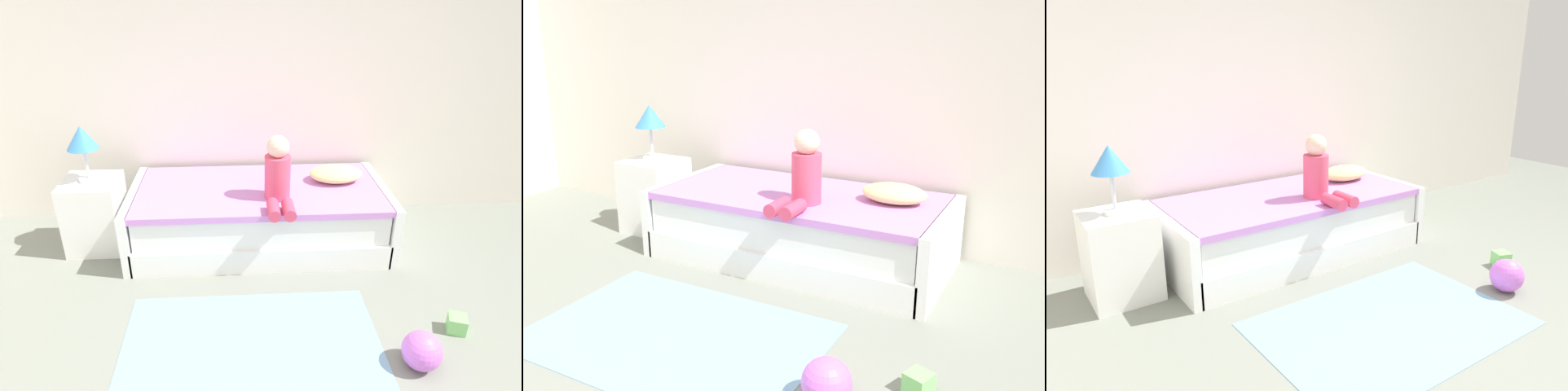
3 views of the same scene
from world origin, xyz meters
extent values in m
cube|color=silver|center=(0.00, 2.60, 1.45)|extent=(7.20, 0.10, 2.90)
cube|color=white|center=(-0.37, 2.00, 0.10)|extent=(2.00, 1.00, 0.20)
cube|color=white|center=(-0.37, 2.00, 0.33)|extent=(1.94, 0.94, 0.25)
cube|color=#C67FD1|center=(-0.37, 2.00, 0.47)|extent=(1.98, 0.98, 0.05)
cube|color=white|center=(-1.39, 2.00, 0.25)|extent=(0.07, 1.00, 0.50)
cube|color=white|center=(0.65, 2.00, 0.25)|extent=(0.07, 1.00, 0.50)
cube|color=white|center=(-1.72, 2.00, 0.30)|extent=(0.44, 0.44, 0.60)
cylinder|color=silver|center=(-1.72, 2.00, 0.61)|extent=(0.15, 0.15, 0.03)
cylinder|color=silver|center=(-1.72, 2.00, 0.75)|extent=(0.02, 0.02, 0.24)
cone|color=#3F8CD8|center=(-1.72, 2.00, 0.96)|extent=(0.24, 0.24, 0.18)
cylinder|color=#E04C6B|center=(-0.23, 1.82, 0.67)|extent=(0.20, 0.20, 0.34)
sphere|color=beige|center=(-0.23, 1.82, 0.92)|extent=(0.17, 0.17, 0.17)
cylinder|color=#D83F60|center=(-0.29, 1.52, 0.55)|extent=(0.09, 0.22, 0.09)
cylinder|color=#D83F60|center=(-0.18, 1.52, 0.55)|extent=(0.09, 0.22, 0.09)
ellipsoid|color=#F2E58C|center=(0.29, 2.10, 0.56)|extent=(0.44, 0.30, 0.13)
sphere|color=#CC66D8|center=(0.49, 0.55, 0.12)|extent=(0.23, 0.23, 0.23)
cube|color=#7AA8CC|center=(-0.48, 0.70, 0.00)|extent=(1.60, 1.10, 0.01)
cube|color=#7FD872|center=(0.83, 0.82, 0.06)|extent=(0.14, 0.14, 0.11)
camera|label=1|loc=(-0.55, -1.28, 2.03)|focal=30.44mm
camera|label=2|loc=(1.33, -1.43, 1.62)|focal=38.50mm
camera|label=3|loc=(-2.40, -1.14, 1.61)|focal=33.14mm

